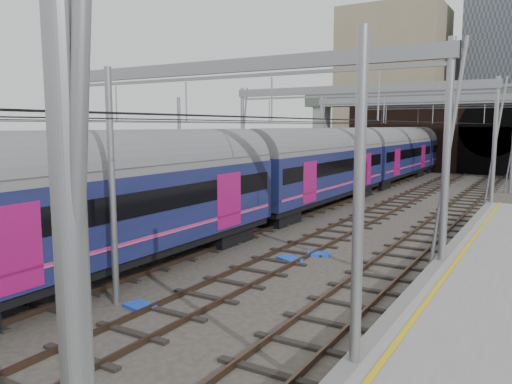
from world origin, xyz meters
The scene contains 12 objects.
ground centered at (0.00, 0.00, 0.00)m, with size 160.00×160.00×0.00m, color #38332D.
tracks centered at (0.00, 15.00, 0.02)m, with size 14.40×80.00×0.22m.
overhead_line centered at (0.00, 21.49, 6.57)m, with size 16.80×80.00×8.00m.
retaining_wall centered at (1.40, 51.93, 4.33)m, with size 28.00×2.75×9.00m.
overbridge centered at (0.00, 46.00, 7.27)m, with size 28.00×3.00×9.25m.
city_skyline centered at (2.73, 70.48, 17.09)m, with size 37.50×27.50×60.00m.
train_main centered at (-2.00, 30.49, 2.66)m, with size 3.08×71.08×5.20m.
train_second centered at (-6.00, 32.25, 2.52)m, with size 2.85×49.47×4.89m.
signal_near_left centered at (-3.12, 3.04, 3.29)m, with size 0.41×0.48×5.27m.
equip_cover_a centered at (0.87, 2.10, 0.05)m, with size 0.88×0.62×0.10m, color blue.
equip_cover_b centered at (2.93, 10.38, 0.05)m, with size 0.93×0.66×0.11m, color blue.
equip_cover_c centered at (2.27, 9.03, 0.05)m, with size 0.93×0.65×0.11m, color blue.
Camera 1 is at (11.06, -8.26, 5.33)m, focal length 35.00 mm.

